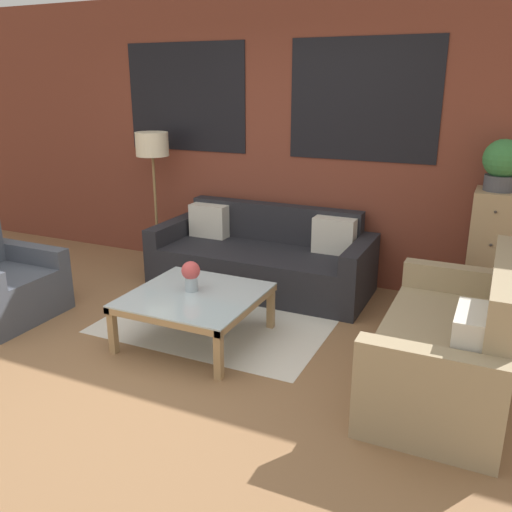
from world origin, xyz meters
The scene contains 10 objects.
ground_plane centered at (0.00, 0.00, 0.00)m, with size 16.00×16.00×0.00m, color #8E6642.
wall_back_brick centered at (0.00, 2.44, 1.41)m, with size 8.40×0.09×2.80m.
rug centered at (0.15, 1.23, 0.00)m, with size 1.89×1.74×0.00m.
couch_dark centered at (0.14, 1.95, 0.28)m, with size 2.14×0.88×0.78m.
settee_vintage centered at (2.04, 0.74, 0.31)m, with size 0.80×1.62×0.92m.
coffee_table centered at (0.15, 0.66, 0.34)m, with size 0.98×0.98×0.39m.
floor_lamp centered at (-1.17, 2.06, 1.25)m, with size 0.34×0.34×1.46m.
drawer_cabinet centered at (2.19, 2.16, 0.55)m, with size 0.35×0.41×1.11m.
potted_plant centered at (2.19, 2.16, 1.33)m, with size 0.32×0.32×0.42m.
flower_vase centered at (0.09, 0.70, 0.53)m, with size 0.15×0.15×0.24m.
Camera 1 is at (2.22, -2.70, 1.97)m, focal length 38.00 mm.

